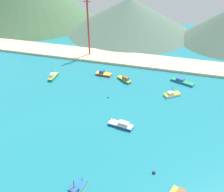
% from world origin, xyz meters
% --- Properties ---
extents(ground, '(260.00, 280.00, 0.50)m').
position_xyz_m(ground, '(0.00, 30.00, -0.25)').
color(ground, teal).
extents(fishing_boat_0, '(7.47, 6.11, 2.55)m').
position_xyz_m(fishing_boat_0, '(17.36, 74.67, 0.94)').
color(fishing_boat_0, '#198466').
rests_on(fishing_boat_0, ground).
extents(fishing_boat_2, '(7.69, 3.47, 2.61)m').
position_xyz_m(fishing_boat_2, '(6.13, 77.59, 0.85)').
color(fishing_boat_2, red).
rests_on(fishing_boat_2, ground).
extents(fishing_boat_3, '(2.10, 7.35, 5.57)m').
position_xyz_m(fishing_boat_3, '(-15.75, 68.17, 1.00)').
color(fishing_boat_3, '#198466').
rests_on(fishing_boat_3, ground).
extents(fishing_boat_4, '(7.23, 6.12, 4.55)m').
position_xyz_m(fishing_boat_4, '(39.39, 67.74, 0.74)').
color(fishing_boat_4, silver).
rests_on(fishing_boat_4, ground).
extents(fishing_boat_6, '(9.20, 4.20, 2.33)m').
position_xyz_m(fishing_boat_6, '(23.62, 42.58, 0.86)').
color(fishing_boat_6, '#14478C').
rests_on(fishing_boat_6, ground).
extents(fishing_boat_8, '(11.08, 6.50, 1.95)m').
position_xyz_m(fishing_boat_8, '(43.09, 80.28, 0.68)').
color(fishing_boat_8, '#1E5BA8').
rests_on(fishing_boat_8, ground).
extents(fishing_boat_10, '(4.65, 7.90, 5.04)m').
position_xyz_m(fishing_boat_10, '(18.16, 13.21, 0.74)').
color(fishing_boat_10, gold).
rests_on(fishing_boat_10, ground).
extents(buoy_0, '(0.65, 0.65, 0.65)m').
position_xyz_m(buoy_0, '(13.88, 59.25, 0.11)').
color(buoy_0, '#232328').
rests_on(buoy_0, ground).
extents(buoy_1, '(1.03, 1.03, 1.03)m').
position_xyz_m(buoy_1, '(37.49, 24.97, 0.18)').
color(buoy_1, '#232328').
rests_on(buoy_1, ground).
extents(beach_strip, '(247.00, 15.90, 1.20)m').
position_xyz_m(beach_strip, '(0.00, 97.46, 0.60)').
color(beach_strip, beige).
rests_on(beach_strip, ground).
extents(hill_central, '(84.21, 84.21, 22.42)m').
position_xyz_m(hill_central, '(4.51, 143.32, 11.21)').
color(hill_central, '#4C6656').
rests_on(hill_central, ground).
extents(radio_tower, '(3.56, 2.85, 35.63)m').
position_xyz_m(radio_tower, '(-7.74, 97.01, 18.17)').
color(radio_tower, '#B7332D').
rests_on(radio_tower, ground).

